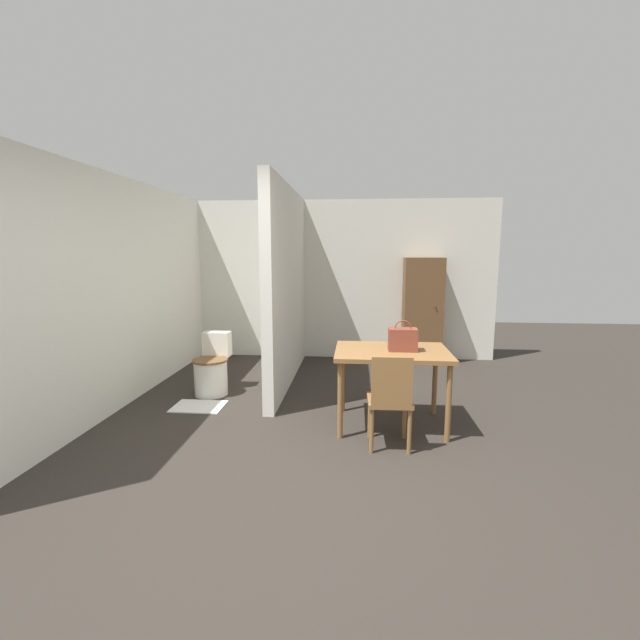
% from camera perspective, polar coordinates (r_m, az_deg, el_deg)
% --- Properties ---
extents(ground_plane, '(16.00, 16.00, 0.00)m').
position_cam_1_polar(ground_plane, '(3.17, -4.09, -22.98)').
color(ground_plane, '#2D2823').
extents(wall_back, '(5.21, 0.12, 2.50)m').
position_cam_1_polar(wall_back, '(6.88, 1.26, 5.36)').
color(wall_back, silver).
rests_on(wall_back, ground_plane).
extents(wall_left, '(0.12, 5.14, 2.50)m').
position_cam_1_polar(wall_left, '(5.41, -23.88, 3.64)').
color(wall_left, silver).
rests_on(wall_left, ground_plane).
extents(partition_wall, '(0.12, 2.65, 2.50)m').
position_cam_1_polar(partition_wall, '(5.56, -4.37, 4.50)').
color(partition_wall, silver).
rests_on(partition_wall, ground_plane).
extents(dining_table, '(1.08, 0.80, 0.76)m').
position_cam_1_polar(dining_table, '(4.18, 9.54, -5.10)').
color(dining_table, brown).
rests_on(dining_table, ground_plane).
extents(wooden_chair, '(0.38, 0.38, 0.84)m').
position_cam_1_polar(wooden_chair, '(3.74, 9.34, -10.23)').
color(wooden_chair, brown).
rests_on(wooden_chair, ground_plane).
extents(toilet, '(0.41, 0.56, 0.71)m').
position_cam_1_polar(toilet, '(5.33, -14.18, -6.42)').
color(toilet, silver).
rests_on(toilet, ground_plane).
extents(handbag, '(0.27, 0.16, 0.29)m').
position_cam_1_polar(handbag, '(4.13, 10.97, -2.53)').
color(handbag, brown).
rests_on(handbag, dining_table).
extents(wooden_cabinet, '(0.58, 0.42, 1.61)m').
position_cam_1_polar(wooden_cabinet, '(6.71, 13.50, 1.21)').
color(wooden_cabinet, brown).
rests_on(wooden_cabinet, ground_plane).
extents(bath_mat, '(0.55, 0.40, 0.01)m').
position_cam_1_polar(bath_mat, '(4.98, -15.87, -11.02)').
color(bath_mat, silver).
rests_on(bath_mat, ground_plane).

